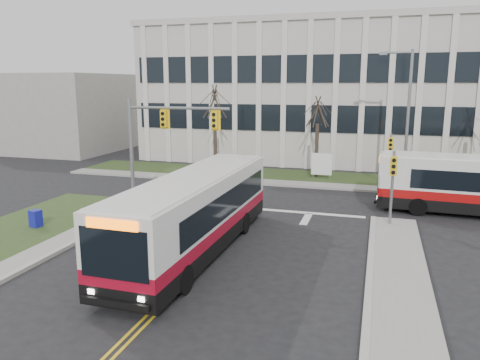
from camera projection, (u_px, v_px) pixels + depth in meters
name	position (u px, v px, depth m)	size (l,w,h in m)	color
ground	(206.00, 260.00, 18.97)	(120.00, 120.00, 0.00)	black
sidewalk_east	(408.00, 356.00, 12.16)	(2.00, 26.00, 0.14)	#9E9B93
sidewalk_cross	(354.00, 188.00, 31.82)	(44.00, 1.60, 0.14)	#9E9B93
building_lawn	(356.00, 180.00, 34.45)	(44.00, 5.00, 0.12)	#2D421C
office_building	(366.00, 94.00, 44.51)	(40.00, 16.00, 12.00)	beige
building_annex	(63.00, 112.00, 49.83)	(12.00, 12.00, 8.00)	#9E9B93
mast_arm_signal	(157.00, 133.00, 26.40)	(6.11, 0.38, 6.20)	slate
signal_pole_near	(393.00, 178.00, 22.92)	(0.34, 0.39, 3.80)	slate
signal_pole_far	(390.00, 153.00, 30.90)	(0.34, 0.39, 3.80)	slate
streetlight	(406.00, 112.00, 30.87)	(2.15, 0.25, 9.20)	slate
directory_sign	(322.00, 164.00, 34.45)	(1.50, 0.12, 2.00)	slate
tree_left	(215.00, 103.00, 36.42)	(1.80, 1.80, 7.70)	#42352B
tree_mid	(318.00, 113.00, 34.50)	(1.80, 1.80, 6.82)	#42352B
bus_main	(195.00, 215.00, 19.58)	(2.64, 12.19, 3.25)	silver
newspaper_box_blue	(36.00, 220.00, 22.95)	(0.50, 0.45, 0.95)	#151A96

